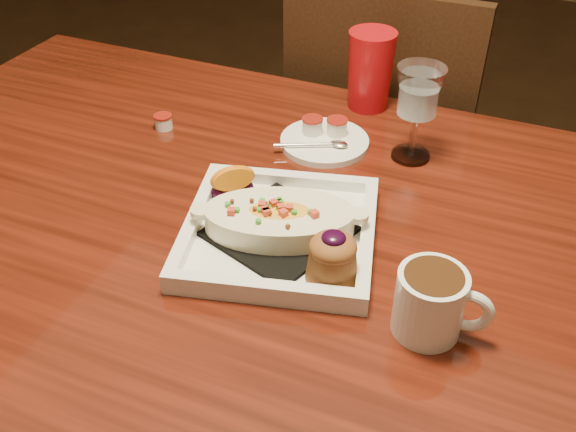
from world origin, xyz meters
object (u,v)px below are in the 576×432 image
at_px(table, 275,276).
at_px(chair_far, 383,154).
at_px(saucer, 323,139).
at_px(coffee_mug, 432,301).
at_px(goblet, 418,97).
at_px(red_tumbler, 370,70).
at_px(plate, 284,228).

distance_m(table, chair_far, 0.65).
bearing_deg(saucer, coffee_mug, -52.82).
height_order(coffee_mug, saucer, coffee_mug).
bearing_deg(goblet, red_tumbler, 129.96).
bearing_deg(table, red_tumbler, 88.13).
distance_m(coffee_mug, goblet, 0.39).
xyz_separation_m(table, chair_far, (-0.00, 0.63, -0.15)).
bearing_deg(chair_far, saucer, 87.79).
relative_size(saucer, red_tumbler, 1.05).
height_order(table, red_tumbler, red_tumbler).
bearing_deg(table, goblet, 62.76).
distance_m(chair_far, goblet, 0.53).
bearing_deg(chair_far, goblet, 109.60).
bearing_deg(chair_far, coffee_mug, 108.59).
height_order(goblet, red_tumbler, goblet).
bearing_deg(coffee_mug, saucer, 121.25).
relative_size(table, coffee_mug, 13.09).
distance_m(goblet, saucer, 0.18).
bearing_deg(goblet, plate, -110.04).
relative_size(table, saucer, 9.94).
xyz_separation_m(chair_far, plate, (0.03, -0.66, 0.27)).
height_order(plate, goblet, goblet).
bearing_deg(coffee_mug, red_tumbler, 108.92).
xyz_separation_m(table, goblet, (0.13, 0.26, 0.21)).
height_order(table, goblet, goblet).
bearing_deg(coffee_mug, chair_far, 102.66).
distance_m(chair_far, plate, 0.71).
bearing_deg(red_tumbler, plate, -87.99).
height_order(coffee_mug, goblet, goblet).
bearing_deg(saucer, table, -86.42).
bearing_deg(coffee_mug, goblet, 101.63).
distance_m(plate, goblet, 0.32).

